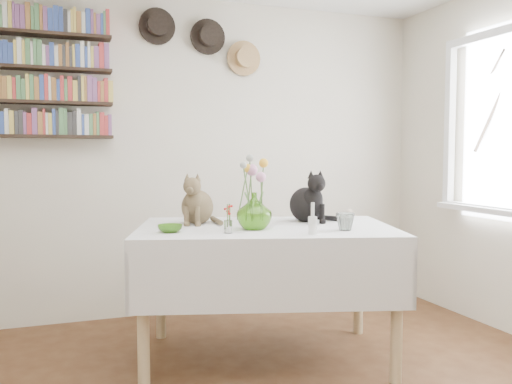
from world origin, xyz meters
name	(u,v)px	position (x,y,z in m)	size (l,w,h in m)	color
room	(313,160)	(0.00, 0.00, 1.25)	(4.08, 4.58, 2.58)	brown
dining_table	(266,259)	(0.21, 1.08, 0.63)	(1.77, 1.39, 0.83)	white
tabby_cat	(197,198)	(-0.16, 1.35, 1.00)	(0.22, 0.28, 0.33)	olive
black_cat	(306,195)	(0.54, 1.20, 1.00)	(0.23, 0.29, 0.35)	black
flower_vase	(254,211)	(0.09, 0.97, 0.94)	(0.21, 0.21, 0.22)	#8ED34A
green_bowl	(170,228)	(-0.40, 1.02, 0.85)	(0.14, 0.14, 0.04)	#8ED34A
drinking_glass	(345,222)	(0.57, 0.75, 0.88)	(0.11, 0.11, 0.10)	white
candlestick	(313,224)	(0.33, 0.68, 0.89)	(0.05, 0.05, 0.18)	white
berry_jar	(228,219)	(-0.10, 0.88, 0.91)	(0.05, 0.05, 0.18)	white
porcelain_figurine	(350,218)	(0.73, 0.97, 0.87)	(0.05, 0.05, 0.10)	white
flower_bouquet	(253,171)	(0.09, 0.98, 1.17)	(0.17, 0.12, 0.39)	#4C7233
bookshelf_unit	(39,74)	(-1.10, 2.16, 1.84)	(1.00, 0.16, 0.91)	black
wall_hats	(204,40)	(0.12, 2.19, 2.17)	(0.98, 0.09, 0.48)	black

